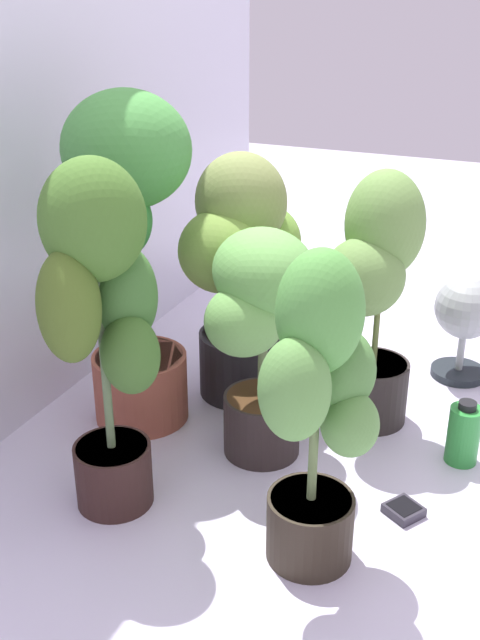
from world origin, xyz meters
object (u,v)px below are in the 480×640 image
object	(u,v)px
floor_fan	(466,313)
potted_plant_back_left	(103,311)
potted_plant_back_center	(128,232)
nutrient_bottle	(464,434)
potted_plant_back_right	(243,263)
potted_plant_center	(263,322)
potted_plant_front_left	(319,401)
hygrometer_box	(404,510)
potted_plant_front_right	(375,286)

from	to	relation	value
floor_fan	potted_plant_back_left	bearing A→B (deg)	147.70
potted_plant_back_center	nutrient_bottle	bearing A→B (deg)	-80.42
potted_plant_back_center	floor_fan	xyz separation A→B (m)	(0.65, -0.84, -0.36)
potted_plant_back_left	floor_fan	size ratio (longest dim) A/B	2.51
potted_plant_back_right	potted_plant_center	bearing A→B (deg)	-148.10
potted_plant_back_center	floor_fan	world-z (taller)	potted_plant_back_center
potted_plant_back_left	potted_plant_front_left	bearing A→B (deg)	-89.31
potted_plant_back_left	floor_fan	bearing A→B (deg)	-33.78
potted_plant_back_center	hygrometer_box	xyz separation A→B (m)	(-0.14, -0.83, -0.57)
potted_plant_back_center	nutrient_bottle	distance (m)	1.06
potted_plant_front_left	potted_plant_back_right	bearing A→B (deg)	35.00
hygrometer_box	nutrient_bottle	xyz separation A→B (m)	(0.29, -0.09, 0.07)
potted_plant_back_center	potted_plant_back_right	world-z (taller)	potted_plant_back_center
potted_plant_center	hygrometer_box	size ratio (longest dim) A/B	5.87
potted_plant_center	nutrient_bottle	world-z (taller)	potted_plant_center
potted_plant_back_left	hygrometer_box	xyz separation A→B (m)	(0.24, -0.68, -0.52)
hygrometer_box	potted_plant_front_left	bearing A→B (deg)	-92.26
potted_plant_back_center	potted_plant_back_left	distance (m)	0.41
floor_fan	potted_plant_back_right	bearing A→B (deg)	123.23
potted_plant_back_right	hygrometer_box	size ratio (longest dim) A/B	6.97
potted_plant_front_right	potted_plant_back_left	world-z (taller)	potted_plant_back_left
potted_plant_back_left	nutrient_bottle	world-z (taller)	potted_plant_back_left
potted_plant_front_right	floor_fan	distance (m)	0.50
potted_plant_front_left	potted_plant_back_left	distance (m)	0.53
potted_plant_front_right	floor_fan	world-z (taller)	potted_plant_front_right
potted_plant_back_center	potted_plant_back_right	distance (m)	0.38
potted_plant_back_left	hygrometer_box	distance (m)	0.88
potted_plant_back_center	potted_plant_center	world-z (taller)	potted_plant_back_center
potted_plant_back_center	floor_fan	distance (m)	1.12
potted_plant_back_center	potted_plant_front_right	xyz separation A→B (m)	(0.25, -0.63, -0.15)
potted_plant_center	potted_plant_front_right	world-z (taller)	potted_plant_front_right
potted_plant_front_left	floor_fan	bearing A→B (deg)	-9.54
potted_plant_back_center	potted_plant_back_right	xyz separation A→B (m)	(0.27, -0.22, -0.15)
hygrometer_box	nutrient_bottle	size ratio (longest dim) A/B	0.60
potted_plant_back_left	nutrient_bottle	bearing A→B (deg)	-55.47
potted_plant_back_right	floor_fan	size ratio (longest dim) A/B	2.19
potted_plant_back_center	hygrometer_box	world-z (taller)	potted_plant_back_center
potted_plant_front_left	hygrometer_box	world-z (taller)	potted_plant_front_left
floor_fan	potted_plant_front_right	bearing A→B (deg)	153.90
potted_plant_center	potted_plant_back_right	xyz separation A→B (m)	(0.29, 0.18, 0.04)
potted_plant_back_left	potted_plant_back_center	bearing A→B (deg)	22.41
potted_plant_front_right	nutrient_bottle	bearing A→B (deg)	-107.30
potted_plant_center	hygrometer_box	xyz separation A→B (m)	(-0.12, -0.43, -0.39)
potted_plant_back_center	nutrient_bottle	size ratio (longest dim) A/B	5.20
hygrometer_box	nutrient_bottle	distance (m)	0.31
potted_plant_back_right	potted_plant_back_left	world-z (taller)	potted_plant_back_left
potted_plant_back_right	nutrient_bottle	distance (m)	0.79
floor_fan	nutrient_bottle	bearing A→B (deg)	-169.01
potted_plant_back_right	floor_fan	distance (m)	0.76
potted_plant_back_left	nutrient_bottle	xyz separation A→B (m)	(0.53, -0.77, -0.44)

